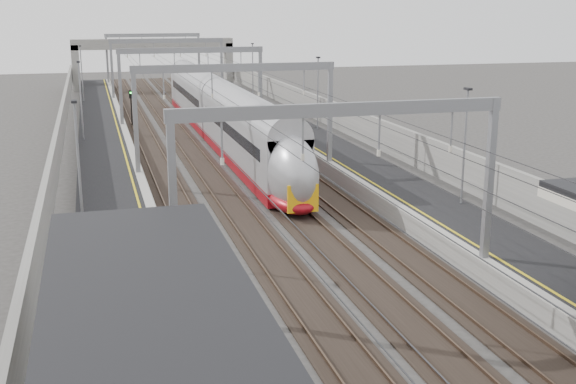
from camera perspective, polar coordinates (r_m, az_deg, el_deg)
platform_left at (r=49.08m, az=-13.94°, el=1.58°), size 4.00×120.00×1.00m
platform_right at (r=51.90m, az=4.00°, el=2.66°), size 4.00×120.00×1.00m
tracks at (r=49.97m, az=-4.71°, el=1.66°), size 11.40×140.00×0.20m
overhead_line at (r=55.49m, az=-6.14°, el=9.26°), size 13.00×140.00×6.60m
overbridge at (r=103.48m, az=-10.59°, el=10.95°), size 22.00×2.20×6.90m
wall_left at (r=48.90m, az=-17.76°, el=2.59°), size 0.30×120.00×3.20m
wall_right at (r=52.83m, az=7.30°, el=4.00°), size 0.30×120.00×3.20m
train at (r=59.28m, az=-5.09°, el=5.65°), size 2.68×48.84×4.24m
signal_green at (r=70.13m, az=-12.30°, el=6.99°), size 0.32×0.32×3.48m
signal_red_near at (r=75.20m, az=-6.04°, el=7.72°), size 0.32×0.32×3.48m
signal_red_far at (r=76.67m, az=-4.55°, el=7.88°), size 0.32×0.32×3.48m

